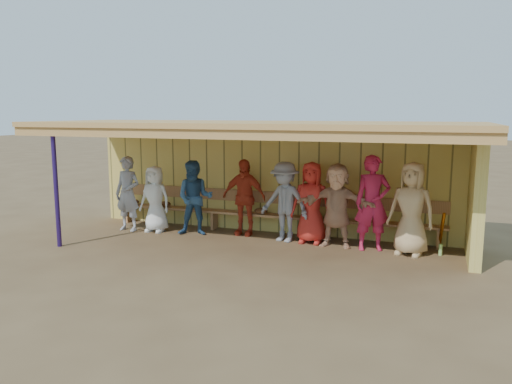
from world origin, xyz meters
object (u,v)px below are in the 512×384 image
player_b (155,199)px  bench (268,210)px  player_c (195,198)px  player_extra (311,203)px  player_d (244,197)px  player_g (372,203)px  player_f (337,205)px  player_h (411,209)px  player_a (128,194)px  player_e (285,202)px

player_b → bench: player_b is taller
player_c → bench: size_ratio=0.22×
player_extra → bench: (-1.11, 0.47, -0.32)m
player_d → player_g: bearing=-5.9°
player_d → bench: 0.63m
player_c → bench: (1.46, 0.69, -0.30)m
bench → player_b: bearing=-163.6°
player_f → player_h: bearing=-5.3°
player_a → player_c: (1.63, 0.15, -0.03)m
bench → player_e: bearing=-44.5°
player_f → player_extra: 0.56m
player_d → player_g: player_g is taller
player_d → player_h: player_h is taller
player_h → player_a: bearing=-163.9°
player_c → player_f: player_f is taller
player_e → player_d: bearing=179.7°
player_d → bench: size_ratio=0.22×
player_g → bench: 2.47m
player_f → player_h: (1.43, -0.10, 0.04)m
player_c → player_h: bearing=-16.9°
player_g → player_e: bearing=160.1°
player_d → bench: (0.45, 0.31, -0.31)m
player_extra → bench: bearing=156.4°
bench → player_h: bearing=-12.8°
player_a → player_d: size_ratio=1.01×
player_c → player_d: player_d is taller
player_d → player_extra: size_ratio=1.00×
player_b → player_extra: 3.56m
player_f → bench: 1.79m
player_f → player_g: (0.70, 0.00, 0.09)m
player_b → player_e: size_ratio=0.89×
player_d → player_e: (1.01, -0.24, -0.00)m
player_a → player_extra: size_ratio=1.01×
player_a → bench: player_a is taller
player_a → player_f: (4.75, 0.23, -0.01)m
player_f → player_h: 1.44m
player_f → player_b: bearing=-179.5°
player_c → player_e: 2.02m
player_e → bench: (-0.56, 0.55, -0.31)m
player_e → player_f: bearing=10.3°
player_b → player_d: bearing=11.6°
player_g → player_extra: player_g is taller
player_c → bench: 1.64m
player_e → player_c: bearing=-162.9°
player_b → bench: bearing=16.2°
player_g → player_extra: size_ratio=1.11×
player_extra → bench: 1.24m
player_b → player_d: (1.99, 0.42, 0.09)m
player_b → player_f: bearing=1.5°
player_a → player_e: (3.65, 0.29, -0.01)m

